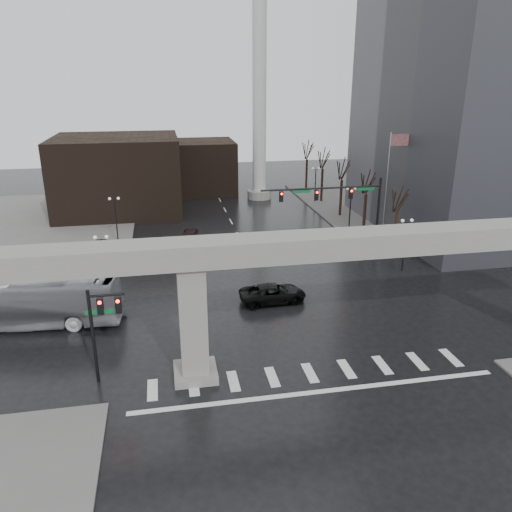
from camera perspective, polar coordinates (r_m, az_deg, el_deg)
The scene contains 25 objects.
ground at distance 32.76m, azimuth 5.67°, elevation -12.21°, with size 160.00×160.00×0.00m, color black.
sidewalk_ne at distance 73.38m, azimuth 17.52°, elevation 5.29°, with size 28.00×36.00×0.15m, color slate.
sidewalk_nw at distance 67.27m, azimuth -25.66°, elevation 2.97°, with size 28.00×36.00×0.15m, color slate.
elevated_guideway at distance 30.08m, azimuth 8.42°, elevation -0.72°, with size 48.00×2.60×8.70m.
office_tower at distance 63.96m, azimuth 25.69°, elevation 21.32°, with size 22.00×26.00×42.00m, color #5C5C61.
building_far_left at distance 69.89m, azimuth -15.48°, elevation 8.95°, with size 16.00×14.00×10.00m, color black.
building_far_mid at distance 79.92m, azimuth -6.20°, elevation 10.10°, with size 10.00×10.00×8.00m, color black.
smokestack at distance 74.05m, azimuth 0.39°, elevation 16.74°, with size 3.60×3.60×30.00m.
signal_mast_arm at distance 49.87m, azimuth 9.86°, elevation 6.19°, with size 12.12×0.43×8.00m.
signal_left_pole at distance 30.39m, azimuth -17.29°, elevation -7.01°, with size 2.30×0.30×6.00m.
flagpole_assembly at distance 54.85m, azimuth 15.07°, elevation 8.86°, with size 2.06×0.12×12.00m.
lamp_right_0 at distance 48.06m, azimuth 16.72°, elevation 2.21°, with size 1.22×0.32×5.11m.
lamp_right_1 at distance 60.34m, azimuth 10.76°, elevation 6.20°, with size 1.22×0.32×5.11m.
lamp_right_2 at distance 73.25m, azimuth 6.82°, elevation 8.78°, with size 1.22×0.32×5.11m.
lamp_left_0 at distance 43.17m, azimuth -17.12°, elevation 0.19°, with size 1.22×0.32×5.11m.
lamp_left_1 at distance 56.53m, azimuth -15.78°, elevation 4.88°, with size 1.22×0.32×5.11m.
lamp_left_2 at distance 70.14m, azimuth -14.95°, elevation 7.76°, with size 1.22×0.32×5.11m.
tree_right_0 at distance 52.13m, azimuth 15.69°, elevation 2.87°, with size 1.09×1.58×7.50m.
tree_right_1 at distance 59.10m, azimuth 12.35°, elevation 5.18°, with size 1.09×1.61×7.67m.
tree_right_2 at distance 66.30m, azimuth 9.71°, elevation 6.98°, with size 1.10×1.63×7.85m.
tree_right_3 at distance 73.67m, azimuth 7.57°, elevation 8.41°, with size 1.11×1.66×8.02m.
tree_right_4 at distance 81.16m, azimuth 5.82°, elevation 9.58°, with size 1.12×1.69×8.19m.
pickup_truck at distance 40.61m, azimuth 1.94°, elevation -4.28°, with size 2.49×5.39×1.50m, color black.
city_bus at distance 40.19m, azimuth -24.78°, elevation -4.70°, with size 3.18×13.60×3.79m, color #AEAEB3.
far_car at distance 54.99m, azimuth -7.63°, elevation 2.13°, with size 1.86×4.61×1.57m, color black.
Camera 1 is at (-8.26, -26.56, 17.32)m, focal length 35.00 mm.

